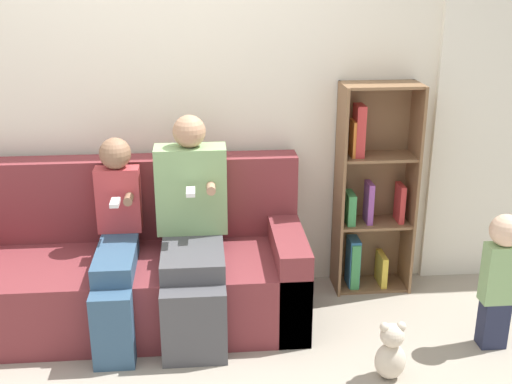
# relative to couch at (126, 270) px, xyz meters

# --- Properties ---
(ground_plane) EXTENTS (14.00, 14.00, 0.00)m
(ground_plane) POSITION_rel_couch_xyz_m (0.20, -0.51, -0.31)
(ground_plane) COLOR #9E9384
(back_wall) EXTENTS (10.00, 0.06, 2.55)m
(back_wall) POSITION_rel_couch_xyz_m (0.20, 0.43, 0.96)
(back_wall) COLOR silver
(back_wall) RESTS_ON ground_plane
(curtain_panel) EXTENTS (0.89, 0.04, 2.26)m
(curtain_panel) POSITION_rel_couch_xyz_m (2.41, 0.38, 0.82)
(curtain_panel) COLOR silver
(curtain_panel) RESTS_ON ground_plane
(couch) EXTENTS (2.12, 0.81, 0.94)m
(couch) POSITION_rel_couch_xyz_m (0.00, 0.00, 0.00)
(couch) COLOR maroon
(couch) RESTS_ON ground_plane
(adult_seated) EXTENTS (0.42, 0.73, 1.24)m
(adult_seated) POSITION_rel_couch_xyz_m (0.41, -0.13, 0.32)
(adult_seated) COLOR #47474C
(adult_seated) RESTS_ON ground_plane
(child_seated) EXTENTS (0.26, 0.76, 1.11)m
(child_seated) POSITION_rel_couch_xyz_m (-0.03, -0.16, 0.25)
(child_seated) COLOR #335170
(child_seated) RESTS_ON ground_plane
(toddler_standing) EXTENTS (0.18, 0.18, 0.80)m
(toddler_standing) POSITION_rel_couch_xyz_m (2.08, -0.50, 0.14)
(toddler_standing) COLOR #232842
(toddler_standing) RESTS_ON ground_plane
(bookshelf) EXTENTS (0.49, 0.27, 1.37)m
(bookshelf) POSITION_rel_couch_xyz_m (1.55, 0.29, 0.31)
(bookshelf) COLOR brown
(bookshelf) RESTS_ON ground_plane
(teddy_bear) EXTENTS (0.16, 0.13, 0.33)m
(teddy_bear) POSITION_rel_couch_xyz_m (1.42, -0.75, -0.16)
(teddy_bear) COLOR beige
(teddy_bear) RESTS_ON ground_plane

